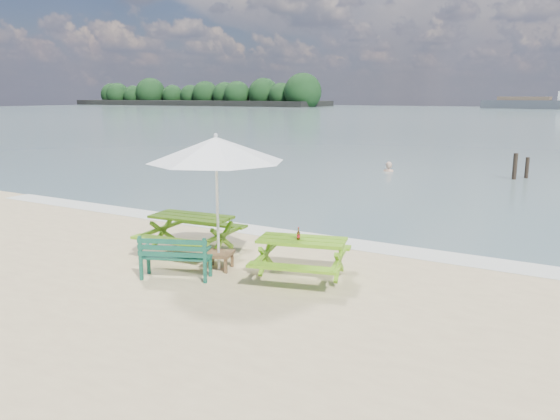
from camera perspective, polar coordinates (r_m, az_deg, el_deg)
The scene contains 11 objects.
sea at distance 92.16m, azimuth 26.29°, elevation 8.61°, with size 300.00×300.00×0.00m, color slate.
foam_strip at distance 13.41m, azimuth 2.11°, elevation -2.77°, with size 22.00×0.90×0.01m, color silver.
island_headland at distance 187.18m, azimuth -8.76°, elevation 11.77°, with size 90.00×22.00×7.60m.
picnic_table_left at distance 12.11m, azimuth -9.20°, elevation -2.60°, with size 1.92×2.10×0.84m.
picnic_table_right at distance 10.32m, azimuth 2.29°, elevation -5.19°, with size 2.02×2.15×0.78m.
park_bench at distance 10.55m, azimuth -10.80°, elevation -5.70°, with size 1.39×0.90×0.81m.
side_table at distance 10.97m, azimuth -6.41°, elevation -5.27°, with size 0.67×0.67×0.35m.
patio_umbrella at distance 10.53m, azimuth -6.69°, elevation 6.30°, with size 3.34×3.34×2.63m.
beer_bottle at distance 10.13m, azimuth 1.94°, elevation -2.69°, with size 0.06×0.06×0.23m.
swimmer at distance 25.39m, azimuth 11.23°, elevation 3.07°, with size 0.66×0.47×1.71m.
mooring_pilings at distance 24.62m, azimuth 23.75°, elevation 3.91°, with size 0.57×0.77×1.28m.
Camera 1 is at (6.00, -6.90, 3.41)m, focal length 35.00 mm.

